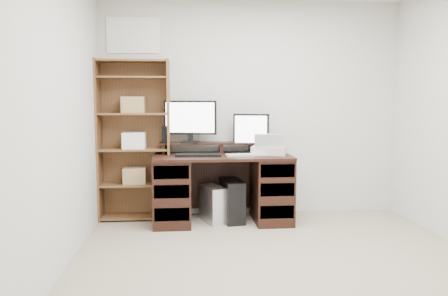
{
  "coord_description": "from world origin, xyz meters",
  "views": [
    {
      "loc": [
        -0.77,
        -3.11,
        1.36
      ],
      "look_at": [
        -0.37,
        1.43,
        0.85
      ],
      "focal_mm": 35.0,
      "sensor_mm": 36.0,
      "label": 1
    }
  ],
  "objects": [
    {
      "name": "keyboard_white",
      "position": [
        -0.12,
        1.54,
        0.76
      ],
      "size": [
        0.45,
        0.18,
        0.02
      ],
      "primitive_type": "cube",
      "rotation": [
        0.0,
        0.0,
        0.12
      ],
      "color": "silver",
      "rests_on": "desk"
    },
    {
      "name": "room",
      "position": [
        -0.0,
        0.0,
        1.25
      ],
      "size": [
        3.54,
        4.04,
        2.54
      ],
      "color": "tan",
      "rests_on": "ground"
    },
    {
      "name": "basket",
      "position": [
        0.15,
        1.64,
        0.91
      ],
      "size": [
        0.36,
        0.29,
        0.13
      ],
      "primitive_type": "cube",
      "rotation": [
        0.0,
        0.0,
        -0.22
      ],
      "color": "gray",
      "rests_on": "printer"
    },
    {
      "name": "printer",
      "position": [
        0.15,
        1.64,
        0.8
      ],
      "size": [
        0.44,
        0.38,
        0.09
      ],
      "primitive_type": "cube",
      "rotation": [
        0.0,
        0.0,
        -0.32
      ],
      "color": "beige",
      "rests_on": "desk"
    },
    {
      "name": "bookshelf",
      "position": [
        -1.35,
        1.86,
        0.92
      ],
      "size": [
        0.8,
        0.3,
        1.8
      ],
      "color": "brown",
      "rests_on": "ground"
    },
    {
      "name": "monitor_wide",
      "position": [
        -0.72,
        1.84,
        1.14
      ],
      "size": [
        0.59,
        0.2,
        0.48
      ],
      "rotation": [
        0.0,
        0.0,
        -0.21
      ],
      "color": "black",
      "rests_on": "riser_shelf"
    },
    {
      "name": "desk",
      "position": [
        -0.37,
        1.64,
        0.39
      ],
      "size": [
        1.5,
        0.7,
        0.75
      ],
      "color": "black",
      "rests_on": "ground"
    },
    {
      "name": "riser_shelf",
      "position": [
        -0.37,
        1.85,
        0.84
      ],
      "size": [
        1.4,
        0.22,
        0.12
      ],
      "color": "black",
      "rests_on": "desk"
    },
    {
      "name": "tower_black",
      "position": [
        -0.26,
        1.66,
        0.23
      ],
      "size": [
        0.26,
        0.49,
        0.46
      ],
      "rotation": [
        0.0,
        0.0,
        0.13
      ],
      "color": "black",
      "rests_on": "ground"
    },
    {
      "name": "monitor_small",
      "position": [
        -0.03,
        1.79,
        0.99
      ],
      "size": [
        0.4,
        0.2,
        0.45
      ],
      "rotation": [
        0.0,
        0.0,
        -0.31
      ],
      "color": "black",
      "rests_on": "desk"
    },
    {
      "name": "mouse",
      "position": [
        0.2,
        1.54,
        0.77
      ],
      "size": [
        0.11,
        0.09,
        0.04
      ],
      "primitive_type": "ellipsoid",
      "rotation": [
        0.0,
        0.0,
        0.32
      ],
      "color": "silver",
      "rests_on": "desk"
    },
    {
      "name": "keyboard_black",
      "position": [
        -0.64,
        1.55,
        0.76
      ],
      "size": [
        0.5,
        0.2,
        0.03
      ],
      "primitive_type": "cube",
      "rotation": [
        0.0,
        0.0,
        -0.07
      ],
      "color": "black",
      "rests_on": "desk"
    },
    {
      "name": "speaker",
      "position": [
        -1.0,
        1.85,
        0.96
      ],
      "size": [
        0.08,
        0.08,
        0.19
      ],
      "primitive_type": "cube",
      "rotation": [
        0.0,
        0.0,
        -0.06
      ],
      "color": "black",
      "rests_on": "riser_shelf"
    },
    {
      "name": "tower_silver",
      "position": [
        -0.48,
        1.64,
        0.2
      ],
      "size": [
        0.3,
        0.44,
        0.4
      ],
      "primitive_type": "cube",
      "rotation": [
        0.0,
        0.0,
        0.34
      ],
      "color": "silver",
      "rests_on": "ground"
    }
  ]
}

